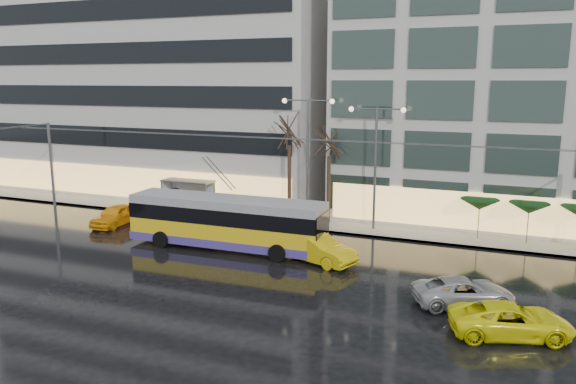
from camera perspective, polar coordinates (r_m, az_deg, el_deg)
The scene contains 21 objects.
ground at distance 33.09m, azimuth -7.91°, elevation -7.26°, with size 140.00×140.00×0.00m, color black.
sidewalk at distance 44.58m, azimuth 3.38°, elevation -2.19°, with size 80.00×10.00×0.15m, color gray.
kerb at distance 40.06m, azimuth 1.08°, elevation -3.73°, with size 80.00×0.10×0.15m, color slate.
building_left at distance 56.02m, azimuth -12.80°, elevation 11.75°, with size 34.00×14.00×22.00m, color #BAB7B1.
building_right at distance 46.20m, azimuth 26.72°, elevation 12.85°, with size 32.00×14.00×25.00m, color #BAB7B1.
trolleybus at distance 35.51m, azimuth -6.28°, elevation -3.24°, with size 12.79×5.04×5.90m.
catenary at distance 38.54m, azimuth -0.88°, elevation 2.03°, with size 42.24×5.12×7.00m.
bus_shelter at distance 45.68m, azimuth -10.39°, elevation 0.40°, with size 4.20×1.60×2.51m.
street_lamp_near at distance 40.57m, azimuth 2.01°, elevation 4.97°, with size 3.96×0.36×9.03m.
street_lamp_far at distance 39.17m, azimuth 8.90°, elevation 4.20°, with size 3.96×0.36×8.53m.
tree_a at distance 41.19m, azimuth 0.14°, elevation 6.60°, with size 3.20×3.20×8.40m.
tree_b at distance 40.42m, azimuth 4.21°, elevation 5.50°, with size 3.20×3.20×7.70m.
parasol_a at distance 38.94m, azimuth 18.89°, elevation -1.20°, with size 2.50×2.50×2.65m.
parasol_b at distance 38.90m, azimuth 23.29°, elevation -1.53°, with size 2.50×2.50×2.65m.
taxi_a at distance 42.94m, azimuth -17.07°, elevation -2.26°, with size 1.81×4.49×1.53m, color #FBA70D.
taxi_b at distance 32.96m, azimuth 2.88°, elevation -5.75°, with size 1.73×4.97×1.64m, color #D7B90B.
taxi_c at distance 25.63m, azimuth 21.70°, elevation -12.01°, with size 2.30×4.98×1.39m, color #F8F10D.
sedan_silver at distance 28.20m, azimuth 17.40°, elevation -9.63°, with size 2.19×4.74×1.32m, color #A1A1A5.
pedestrian_a at distance 44.46m, azimuth -10.80°, elevation -0.38°, with size 1.19×1.20×2.19m.
pedestrian_b at distance 44.60m, azimuth -8.48°, elevation -1.18°, with size 0.93×0.92×1.52m.
pedestrian_c at distance 44.84m, azimuth -11.40°, elevation -0.75°, with size 1.06×0.87×2.11m.
Camera 1 is at (15.91, -27.04, 10.52)m, focal length 35.00 mm.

